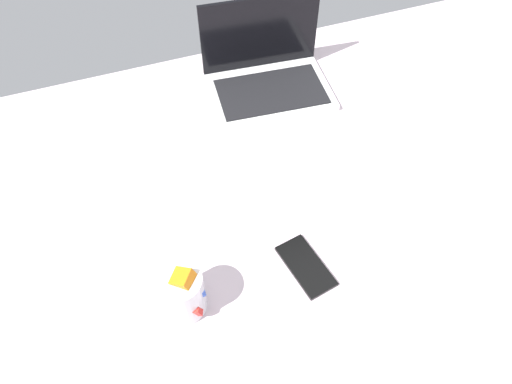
# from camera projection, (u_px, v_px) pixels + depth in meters

# --- Properties ---
(bed_mattress) EXTENTS (1.80, 1.40, 0.18)m
(bed_mattress) POSITION_uv_depth(u_px,v_px,m) (393.00, 223.00, 1.19)
(bed_mattress) COLOR silver
(bed_mattress) RESTS_ON ground
(laptop) EXTENTS (0.35, 0.26, 0.23)m
(laptop) POSITION_uv_depth(u_px,v_px,m) (267.00, 75.00, 1.33)
(laptop) COLOR silver
(laptop) RESTS_ON bed_mattress
(snack_cup) EXTENTS (0.09, 0.09, 0.13)m
(snack_cup) POSITION_uv_depth(u_px,v_px,m) (183.00, 293.00, 0.91)
(snack_cup) COLOR silver
(snack_cup) RESTS_ON bed_mattress
(cell_phone) EXTENTS (0.09, 0.15, 0.01)m
(cell_phone) POSITION_uv_depth(u_px,v_px,m) (306.00, 266.00, 1.01)
(cell_phone) COLOR black
(cell_phone) RESTS_ON bed_mattress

